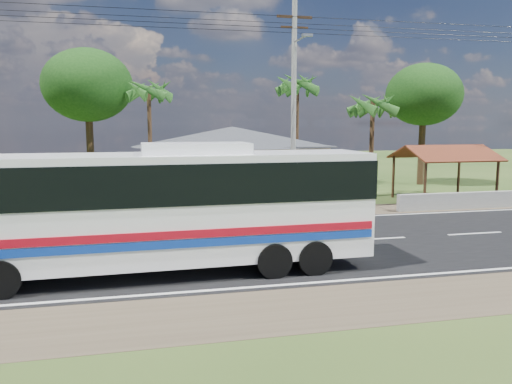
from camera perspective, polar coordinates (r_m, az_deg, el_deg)
ground at (r=19.05m, az=1.25°, el=-6.13°), size 120.00×120.00×0.00m
road at (r=19.05m, az=1.25°, el=-6.10°), size 120.00×16.00×0.03m
house at (r=31.47m, az=-2.72°, el=4.28°), size 12.40×10.00×5.00m
waiting_shed at (r=31.75m, az=20.72°, el=3.97°), size 5.20×4.48×3.35m
concrete_barrier at (r=29.03m, az=22.00°, el=-0.94°), size 7.00×0.30×0.90m
utility_poles at (r=25.47m, az=3.62°, el=10.46°), size 32.80×2.22×11.00m
palm_near at (r=32.16m, az=13.21°, el=9.62°), size 2.80×2.80×6.70m
palm_mid at (r=35.13m, az=4.73°, el=12.00°), size 2.80×2.80×8.20m
palm_far at (r=34.00m, az=-12.17°, el=11.18°), size 2.80×2.80×7.70m
tree_behind_house at (r=36.19m, az=-18.70°, el=11.43°), size 6.00×6.00×9.61m
tree_behind_shed at (r=39.69m, az=18.64°, el=10.46°), size 5.60×5.60×9.02m
coach_bus at (r=15.36m, az=-10.77°, el=-0.93°), size 12.99×3.03×4.02m
motorcycle at (r=25.47m, az=-2.65°, el=-1.47°), size 1.93×1.03×0.96m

